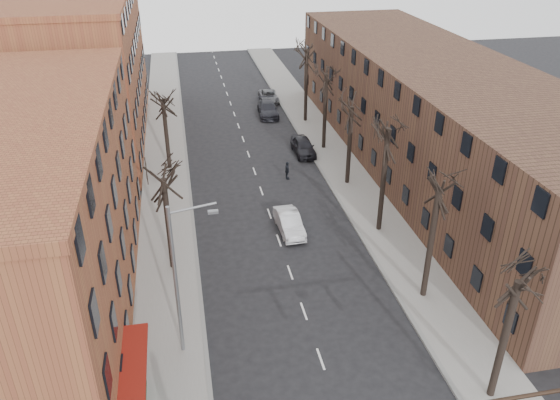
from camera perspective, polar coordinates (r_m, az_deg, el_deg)
sidewalk_left at (r=52.42m, az=-11.88°, el=3.70°), size 4.00×90.00×0.15m
sidewalk_right at (r=54.29m, az=5.25°, el=5.09°), size 4.00×90.00×0.15m
building_left_near at (r=33.29m, az=-26.52°, el=-2.44°), size 12.00×26.00×12.00m
building_left_far at (r=59.47m, az=-20.50°, el=12.58°), size 12.00×28.00×14.00m
building_right at (r=50.99m, az=15.82°, el=8.50°), size 12.00×50.00×10.00m
tree_right_a at (r=30.52m, az=21.06°, el=-18.55°), size 5.20×5.20×10.00m
tree_right_b at (r=35.58m, az=14.68°, el=-9.69°), size 5.20×5.20×10.80m
tree_right_c at (r=41.57m, az=10.24°, el=-3.12°), size 5.20×5.20×11.60m
tree_right_d at (r=48.14m, az=7.01°, el=1.73°), size 5.20×5.20×10.00m
tree_right_e at (r=55.10m, az=4.56°, el=5.39°), size 5.20×5.20×10.80m
tree_right_f at (r=62.31m, az=2.65°, el=8.21°), size 5.20×5.20×11.60m
tree_left_a at (r=37.56m, az=-11.09°, el=-6.96°), size 5.20×5.20×9.50m
tree_left_b at (r=51.53m, az=-11.42°, el=3.21°), size 5.20×5.20×9.50m
streetlight at (r=28.12m, az=-10.55°, el=-7.79°), size 2.45×0.22×9.03m
silver_sedan at (r=40.41m, az=0.98°, el=-2.40°), size 1.74×4.50×1.46m
parked_car_near at (r=53.47m, az=2.45°, el=5.64°), size 1.91×4.66×1.58m
parked_car_mid at (r=63.87m, az=-1.27°, el=9.49°), size 2.54×5.51×1.56m
parked_car_far at (r=68.90m, az=-1.20°, el=10.79°), size 2.27×4.72×1.30m
pedestrian_crossing at (r=48.24m, az=0.76°, el=3.10°), size 0.45×0.98×1.64m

